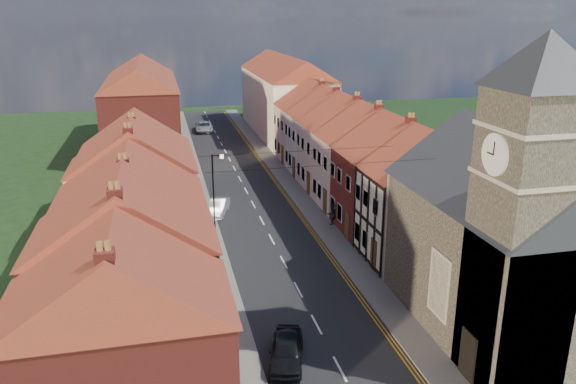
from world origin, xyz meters
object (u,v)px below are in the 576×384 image
(pedestrian_left, at_px, (214,267))
(pedestrian_right, at_px, (332,214))
(church, at_px, (517,224))
(lamppost, at_px, (215,189))
(car_distant, at_px, (204,127))
(car_near, at_px, (286,350))
(car_mid, at_px, (218,207))

(pedestrian_left, relative_size, pedestrian_right, 1.02)
(church, xyz_separation_m, pedestrian_right, (-4.26, 16.37, -4.90))
(lamppost, bearing_deg, church, -51.70)
(lamppost, distance_m, pedestrian_right, 9.28)
(car_distant, xyz_separation_m, pedestrian_right, (6.60, -38.44, 0.29))
(church, height_order, car_distant, church)
(lamppost, bearing_deg, car_distant, 86.53)
(car_near, xyz_separation_m, car_mid, (-0.90, 21.25, -0.03))
(lamppost, height_order, car_mid, lamppost)
(church, xyz_separation_m, pedestrian_left, (-14.12, 8.84, -4.89))
(lamppost, height_order, car_near, lamppost)
(church, distance_m, lamppost, 21.38)
(lamppost, xyz_separation_m, pedestrian_left, (-0.95, -7.84, -2.55))
(car_mid, bearing_deg, pedestrian_right, -10.83)
(church, bearing_deg, car_mid, 120.89)
(car_near, height_order, car_mid, car_near)
(car_near, xyz_separation_m, car_distant, (0.80, 55.06, 0.03))
(car_mid, height_order, pedestrian_left, pedestrian_left)
(lamppost, xyz_separation_m, car_near, (1.51, -16.93, -2.88))
(pedestrian_right, bearing_deg, church, 92.11)
(car_mid, xyz_separation_m, pedestrian_left, (-1.56, -12.15, 0.36))
(pedestrian_right, bearing_deg, car_near, 53.52)
(church, bearing_deg, lamppost, 128.30)
(lamppost, xyz_separation_m, pedestrian_right, (8.91, -0.31, -2.57))
(lamppost, relative_size, pedestrian_right, 3.52)
(car_near, relative_size, pedestrian_right, 2.25)
(car_mid, bearing_deg, car_near, -69.28)
(car_near, relative_size, pedestrian_left, 2.21)
(church, xyz_separation_m, car_mid, (-12.56, 20.99, -5.25))
(car_near, distance_m, car_distant, 55.07)
(lamppost, distance_m, car_mid, 5.24)
(car_mid, bearing_deg, church, -40.81)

